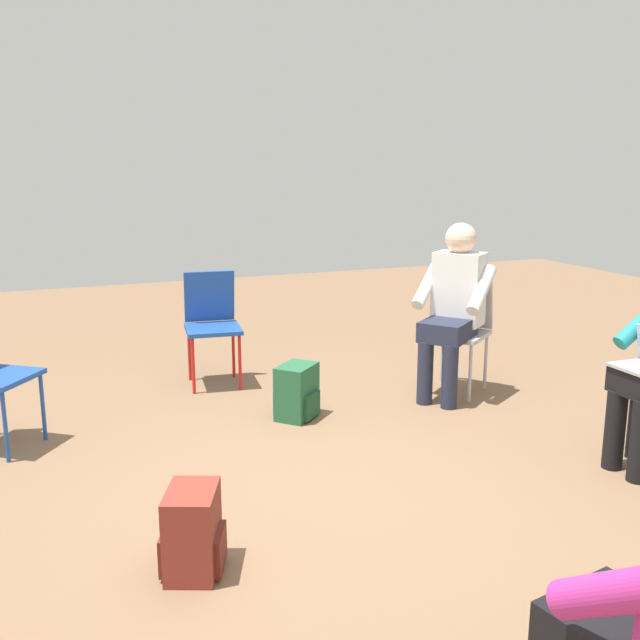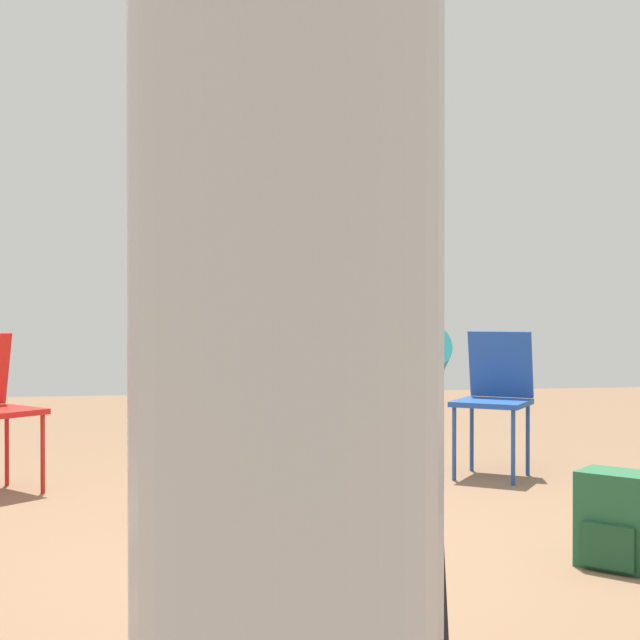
# 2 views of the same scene
# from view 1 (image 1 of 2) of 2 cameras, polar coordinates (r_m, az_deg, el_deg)

# --- Properties ---
(ground_plane) EXTENTS (14.00, 14.00, 0.00)m
(ground_plane) POSITION_cam_1_polar(r_m,az_deg,el_deg) (3.61, -0.29, -14.82)
(ground_plane) COLOR brown
(chair_southeast) EXTENTS (0.57, 0.58, 0.85)m
(chair_southeast) POSITION_cam_1_polar(r_m,az_deg,el_deg) (5.30, 11.19, -0.33)
(chair_southeast) COLOR #B7B7BC
(chair_southeast) RESTS_ON ground
(chair_east) EXTENTS (0.48, 0.45, 0.85)m
(chair_east) POSITION_cam_1_polar(r_m,az_deg,el_deg) (5.43, -8.66, 0.07)
(chair_east) COLOR #1E4799
(chair_east) RESTS_ON ground
(person_in_white) EXTENTS (0.63, 0.63, 1.24)m
(person_in_white) POSITION_cam_1_polar(r_m,az_deg,el_deg) (5.11, 10.64, 1.47)
(person_in_white) COLOR #23283D
(person_in_white) RESTS_ON ground
(backpack_near_laptop_user) EXTENTS (0.34, 0.34, 0.36)m
(backpack_near_laptop_user) POSITION_cam_1_polar(r_m,az_deg,el_deg) (4.71, -1.87, -6.00)
(backpack_near_laptop_user) COLOR #235B38
(backpack_near_laptop_user) RESTS_ON ground
(backpack_by_empty_chair) EXTENTS (0.34, 0.31, 0.36)m
(backpack_by_empty_chair) POSITION_cam_1_polar(r_m,az_deg,el_deg) (3.10, -10.14, -16.66)
(backpack_by_empty_chair) COLOR maroon
(backpack_by_empty_chair) RESTS_ON ground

